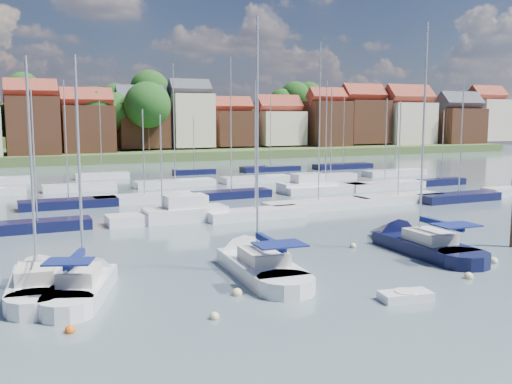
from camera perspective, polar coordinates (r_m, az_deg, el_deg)
name	(u,v)px	position (r m, az deg, el deg)	size (l,w,h in m)	color
ground	(178,190)	(69.58, -7.84, 0.16)	(260.00, 260.00, 0.00)	#4E606A
sailboat_left	(86,284)	(30.79, -16.62, -8.78)	(5.57, 9.58, 12.77)	silver
sailboat_centre	(252,263)	(33.63, -0.39, -7.10)	(3.84, 11.58, 15.49)	silver
sailboat_navy	(411,243)	(40.17, 15.21, -4.94)	(3.50, 11.69, 16.04)	black
sailboat_far	(38,282)	(31.99, -20.97, -8.40)	(3.59, 9.81, 12.80)	silver
tender	(406,296)	(29.03, 14.73, -10.03)	(2.68, 1.56, 0.55)	silver
buoy_a	(70,333)	(25.42, -18.08, -13.22)	(0.45, 0.45, 0.45)	#D85914
buoy_b	(214,319)	(25.80, -4.19, -12.54)	(0.44, 0.44, 0.44)	beige
buoy_c	(237,295)	(28.95, -1.90, -10.27)	(0.52, 0.52, 0.52)	beige
buoy_d	(469,278)	(33.86, 20.48, -8.10)	(0.51, 0.51, 0.51)	beige
buoy_e	(353,247)	(39.59, 9.67, -5.49)	(0.42, 0.42, 0.42)	beige
buoy_f	(493,263)	(37.90, 22.64, -6.56)	(0.54, 0.54, 0.54)	beige
marina_field	(206,191)	(65.53, -5.03, 0.12)	(79.62, 41.41, 15.93)	silver
far_shore_town	(85,133)	(160.38, -16.69, 5.70)	(212.46, 90.00, 22.27)	#475A2D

